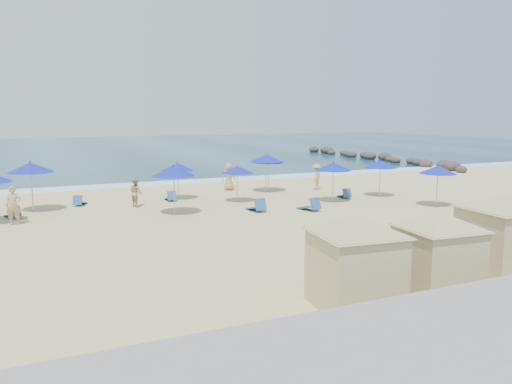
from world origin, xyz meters
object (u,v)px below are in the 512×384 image
Objects in this scene: beachgoer_2 at (316,177)px; umbrella_3 at (174,171)px; beachgoer_0 at (13,206)px; beachgoer_1 at (136,193)px; umbrella_6 at (268,159)px; umbrella_8 at (266,158)px; umbrella_4 at (178,167)px; cabana_2 at (503,223)px; beachgoer_3 at (229,177)px; umbrella_9 at (380,164)px; rock_jetty at (375,157)px; umbrella_2 at (31,167)px; trash_bin at (366,239)px; cabana_1 at (438,242)px; cabana_0 at (356,249)px; umbrella_5 at (237,170)px; umbrella_10 at (438,170)px; umbrella_7 at (333,167)px.

umbrella_3 is at bearing -26.75° from beachgoer_2.
beachgoer_0 is 6.48m from beachgoer_1.
umbrella_6 is 0.97× the size of umbrella_8.
umbrella_4 is at bearing -176.16° from umbrella_8.
cabana_2 is 18.62m from umbrella_6.
umbrella_8 is at bearing 144.35° from beachgoer_3.
beachgoer_1 is (-1.38, 2.97, -1.43)m from umbrella_3.
umbrella_9 is (6.06, 13.90, 0.35)m from cabana_2.
rock_jetty is at bearing -142.92° from beachgoer_3.
umbrella_6 is at bearing 31.77° from umbrella_8.
cabana_2 is 1.71× the size of umbrella_2.
cabana_1 reaches higher than trash_bin.
umbrella_2 is at bearing 107.14° from trash_bin.
cabana_0 is 2.46× the size of beachgoer_2.
umbrella_3 is 1.41× the size of beachgoer_0.
cabana_1 is 3.24m from cabana_2.
umbrella_3 is 1.03× the size of umbrella_6.
umbrella_8 is (0.39, 18.45, 0.56)m from cabana_2.
beachgoer_1 is (-9.06, -1.97, -1.36)m from umbrella_6.
cabana_2 is at bearing 4.18° from cabana_0.
beachgoer_1 is at bearing -42.09° from beachgoer_2.
cabana_0 is at bearing -175.82° from cabana_2.
umbrella_4 is at bearing 140.89° from umbrella_5.
cabana_2 is at bearing -113.57° from umbrella_9.
cabana_0 reaches higher than umbrella_9.
cabana_1 reaches higher than rock_jetty.
rock_jetty is 28.47m from umbrella_10.
rock_jetty is at bearing 51.78° from cabana_0.
umbrella_2 is at bearing -175.96° from umbrella_8.
cabana_1 reaches higher than beachgoer_0.
rock_jetty is 26.90m from beachgoer_3.
umbrella_5 is 7.04m from beachgoer_2.
umbrella_7 is at bearing 40.74° from trash_bin.
umbrella_6 is (3.39, 2.90, 0.25)m from umbrella_5.
beachgoer_0 is 18.68m from beachgoer_2.
trash_bin is at bearing -130.18° from umbrella_9.
umbrella_9 is 1.27× the size of beachgoer_0.
cabana_1 reaches higher than umbrella_5.
beachgoer_2 is at bearing 110.05° from umbrella_10.
trash_bin is 4.79m from cabana_2.
umbrella_5 reaches higher than beachgoer_3.
cabana_0 is at bearing -66.73° from umbrella_2.
umbrella_10 reaches higher than trash_bin.
cabana_1 is 1.83× the size of umbrella_4.
umbrella_3 is at bearing -147.28° from umbrella_6.
umbrella_3 reaches higher than beachgoer_1.
umbrella_8 is at bearing 88.80° from cabana_2.
umbrella_9 is at bearing 1.04° from umbrella_3.
trash_bin is 0.20× the size of cabana_0.
umbrella_7 is at bearing -126.56° from beachgoer_1.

